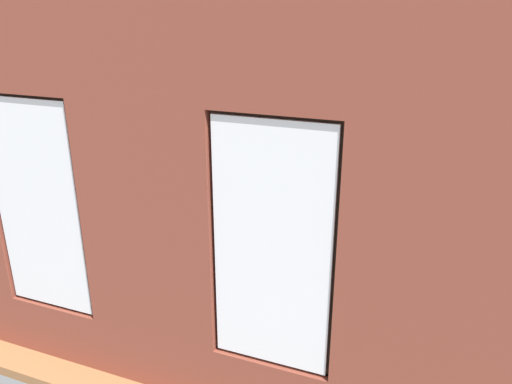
# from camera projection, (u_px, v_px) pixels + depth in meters

# --- Properties ---
(ground_plane) EXTENTS (6.86, 6.21, 0.10)m
(ground_plane) POSITION_uv_depth(u_px,v_px,m) (266.00, 254.00, 6.88)
(ground_plane) COLOR #99663D
(brick_wall_with_windows) EXTENTS (6.26, 0.30, 3.34)m
(brick_wall_with_windows) POSITION_uv_depth(u_px,v_px,m) (146.00, 211.00, 3.90)
(brick_wall_with_windows) COLOR brown
(brick_wall_with_windows) RESTS_ON ground_plane
(white_wall_right) EXTENTS (0.10, 5.21, 3.34)m
(white_wall_right) POSITION_uv_depth(u_px,v_px,m) (61.00, 117.00, 7.16)
(white_wall_right) COLOR silver
(white_wall_right) RESTS_ON ground_plane
(couch_by_window) EXTENTS (1.76, 0.87, 0.80)m
(couch_by_window) POSITION_uv_depth(u_px,v_px,m) (195.00, 312.00, 4.93)
(couch_by_window) COLOR black
(couch_by_window) RESTS_ON ground_plane
(couch_left) EXTENTS (0.90, 1.90, 0.80)m
(couch_left) POSITION_uv_depth(u_px,v_px,m) (458.00, 261.00, 5.91)
(couch_left) COLOR black
(couch_left) RESTS_ON ground_plane
(coffee_table) EXTENTS (1.53, 0.79, 0.42)m
(coffee_table) POSITION_uv_depth(u_px,v_px,m) (277.00, 219.00, 6.98)
(coffee_table) COLOR #A87547
(coffee_table) RESTS_ON ground_plane
(cup_ceramic) EXTENTS (0.09, 0.09, 0.11)m
(cup_ceramic) POSITION_uv_depth(u_px,v_px,m) (277.00, 212.00, 6.94)
(cup_ceramic) COLOR silver
(cup_ceramic) RESTS_ON coffee_table
(candle_jar) EXTENTS (0.08, 0.08, 0.09)m
(candle_jar) POSITION_uv_depth(u_px,v_px,m) (282.00, 217.00, 6.80)
(candle_jar) COLOR #B7333D
(candle_jar) RESTS_ON coffee_table
(table_plant_small) EXTENTS (0.13, 0.13, 0.21)m
(table_plant_small) POSITION_uv_depth(u_px,v_px,m) (243.00, 207.00, 6.98)
(table_plant_small) COLOR beige
(table_plant_small) RESTS_ON coffee_table
(remote_black) EXTENTS (0.08, 0.18, 0.02)m
(remote_black) POSITION_uv_depth(u_px,v_px,m) (266.00, 210.00, 7.11)
(remote_black) COLOR black
(remote_black) RESTS_ON coffee_table
(media_console) EXTENTS (1.23, 0.42, 0.55)m
(media_console) POSITION_uv_depth(u_px,v_px,m) (105.00, 201.00, 7.88)
(media_console) COLOR black
(media_console) RESTS_ON ground_plane
(tv_flatscreen) EXTENTS (1.23, 0.20, 0.84)m
(tv_flatscreen) POSITION_uv_depth(u_px,v_px,m) (101.00, 158.00, 7.64)
(tv_flatscreen) COLOR black
(tv_flatscreen) RESTS_ON media_console
(papasan_chair) EXTENTS (1.05, 1.05, 0.67)m
(papasan_chair) POSITION_uv_depth(u_px,v_px,m) (269.00, 171.00, 8.76)
(papasan_chair) COLOR olive
(papasan_chair) RESTS_ON ground_plane
(potted_plant_between_couches) EXTENTS (1.18, 1.07, 1.19)m
(potted_plant_between_couches) POSITION_uv_depth(u_px,v_px,m) (330.00, 307.00, 4.40)
(potted_plant_between_couches) COLOR #9E5638
(potted_plant_between_couches) RESTS_ON ground_plane
(potted_plant_beside_window_right) EXTENTS (0.80, 0.82, 1.24)m
(potted_plant_beside_window_right) POSITION_uv_depth(u_px,v_px,m) (56.00, 247.00, 5.21)
(potted_plant_beside_window_right) COLOR brown
(potted_plant_beside_window_right) RESTS_ON ground_plane
(potted_plant_near_tv) EXTENTS (0.60, 0.60, 1.05)m
(potted_plant_near_tv) POSITION_uv_depth(u_px,v_px,m) (86.00, 206.00, 6.63)
(potted_plant_near_tv) COLOR brown
(potted_plant_near_tv) RESTS_ON ground_plane
(potted_plant_corner_near_left) EXTENTS (0.82, 0.82, 1.20)m
(potted_plant_corner_near_left) POSITION_uv_depth(u_px,v_px,m) (474.00, 175.00, 7.54)
(potted_plant_corner_near_left) COLOR brown
(potted_plant_corner_near_left) RESTS_ON ground_plane
(potted_plant_foreground_right) EXTENTS (0.60, 0.60, 0.83)m
(potted_plant_foreground_right) POSITION_uv_depth(u_px,v_px,m) (180.00, 155.00, 9.31)
(potted_plant_foreground_right) COLOR gray
(potted_plant_foreground_right) RESTS_ON ground_plane
(potted_plant_by_left_couch) EXTENTS (0.32, 0.32, 0.55)m
(potted_plant_by_left_couch) POSITION_uv_depth(u_px,v_px,m) (430.00, 213.00, 7.25)
(potted_plant_by_left_couch) COLOR beige
(potted_plant_by_left_couch) RESTS_ON ground_plane
(potted_plant_corner_far_left) EXTENTS (1.15, 1.05, 1.30)m
(potted_plant_corner_far_left) POSITION_uv_depth(u_px,v_px,m) (483.00, 336.00, 3.77)
(potted_plant_corner_far_left) COLOR gray
(potted_plant_corner_far_left) RESTS_ON ground_plane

